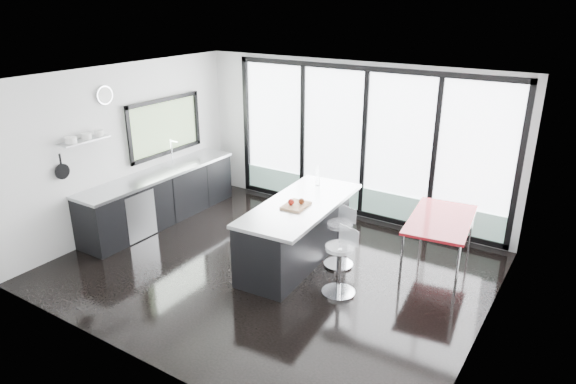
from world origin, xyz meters
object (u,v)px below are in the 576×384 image
Objects in this scene: bar_stool_near at (339,270)px; red_table at (438,243)px; island at (296,231)px; bar_stool_far at (339,244)px.

red_table reaches higher than bar_stool_near.
bar_stool_near is (1.00, -0.50, -0.13)m from island.
island reaches higher than bar_stool_near.
red_table is (1.89, 0.94, -0.09)m from island.
bar_stool_far is at bearing 135.71° from bar_stool_near.
red_table is at bearing 26.47° from island.
bar_stool_far is at bearing 17.55° from island.
bar_stool_far is (-0.36, 0.70, -0.01)m from bar_stool_near.
red_table is at bearing 47.44° from bar_stool_far.
bar_stool_near is 1.70m from red_table.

